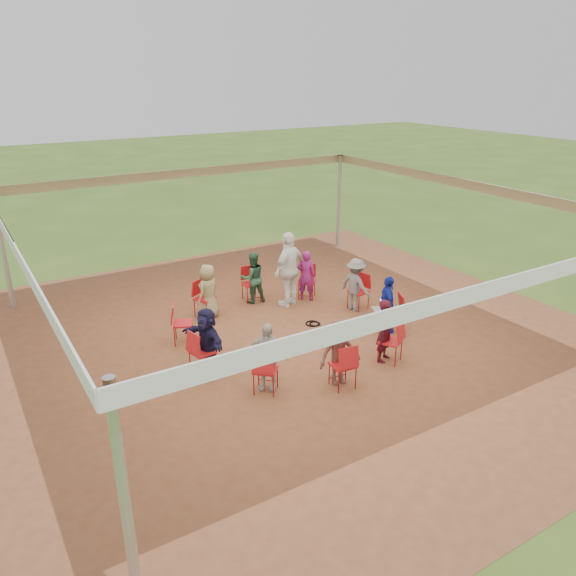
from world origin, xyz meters
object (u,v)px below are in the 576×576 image
person_seated_7 (340,352)px  chair_9 (390,341)px  person_seated_1 (356,285)px  person_seated_8 (385,331)px  chair_3 (251,284)px  standing_person (289,269)px  person_seated_5 (207,340)px  chair_5 (183,324)px  person_seated_2 (306,275)px  person_seated_0 (388,305)px  person_seated_3 (253,278)px  cable_coil (313,324)px  chair_8 (343,365)px  chair_0 (392,313)px  chair_1 (358,292)px  chair_2 (307,282)px  chair_6 (202,352)px  person_seated_6 (267,356)px  person_seated_4 (208,291)px  chair_4 (205,299)px  laptop (380,307)px  chair_7 (266,370)px

person_seated_7 → chair_9: bearing=13.3°
person_seated_1 → person_seated_8: bearing=144.0°
chair_3 → person_seated_1: 2.66m
person_seated_7 → standing_person: bearing=78.8°
person_seated_5 → chair_5: bearing=166.7°
person_seated_2 → standing_person: bearing=49.5°
person_seated_7 → person_seated_8: 1.36m
person_seated_0 → person_seated_8: bearing=162.0°
person_seated_3 → cable_coil: bearing=112.7°
chair_8 → person_seated_0: 2.66m
chair_0 → standing_person: bearing=49.4°
chair_0 → chair_9: 1.43m
chair_5 → chair_8: bearing=54.0°
chair_1 → cable_coil: 1.54m
person_seated_2 → person_seated_5: bearing=72.0°
chair_2 → person_seated_0: bearing=141.9°
person_seated_2 → cable_coil: 1.65m
chair_0 → chair_3: bearing=54.0°
chair_1 → chair_6: (-4.54, -0.90, 0.00)m
chair_1 → person_seated_8: 2.66m
person_seated_2 → person_seated_6: (-2.98, -3.22, 0.00)m
chair_5 → person_seated_4: bearing=157.3°
person_seated_8 → cable_coil: bearing=67.7°
chair_4 → laptop: size_ratio=2.31×
chair_0 → chair_6: same height
person_seated_5 → laptop: 4.02m
standing_person → chair_7: bearing=29.8°
chair_1 → person_seated_8: person_seated_8 is taller
person_seated_8 → chair_3: bearing=71.5°
chair_8 → standing_person: standing_person is taller
chair_1 → person_seated_8: size_ratio=0.68×
chair_2 → chair_7: same height
chair_6 → cable_coil: bearing=91.7°
chair_7 → person_seated_0: bearing=55.1°
chair_7 → chair_9: bearing=36.0°
chair_2 → chair_6: same height
chair_5 → laptop: (3.95, -1.82, 0.17)m
chair_4 → person_seated_6: bearing=55.1°
chair_3 → chair_5: (-2.38, -1.33, 0.00)m
person_seated_8 → laptop: (0.77, 1.06, -0.04)m
chair_3 → chair_0: bearing=126.0°
chair_8 → person_seated_2: bearing=72.5°
laptop → person_seated_4: bearing=71.3°
chair_6 → chair_7: 1.43m
chair_4 → laptop: (2.98, -2.87, 0.17)m
chair_2 → standing_person: 0.81m
chair_1 → chair_6: bearing=90.0°
person_seated_1 → laptop: size_ratio=3.38×
chair_6 → chair_8: size_ratio=1.00×
chair_1 → laptop: 1.38m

